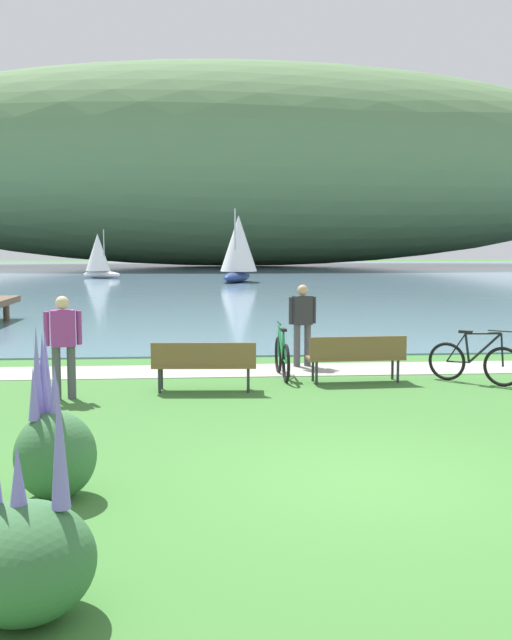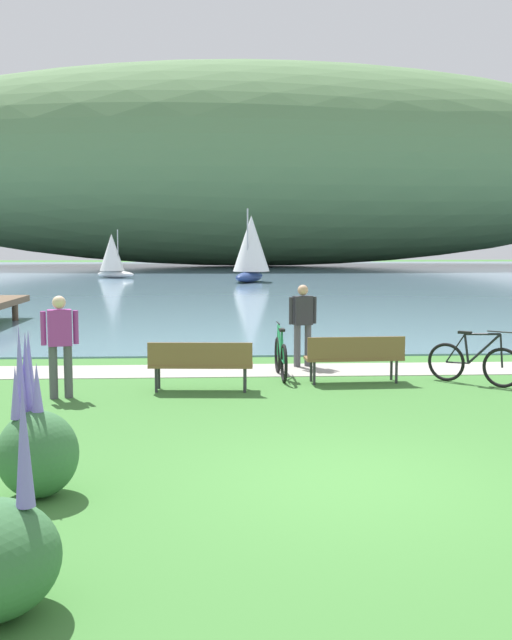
# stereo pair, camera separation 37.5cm
# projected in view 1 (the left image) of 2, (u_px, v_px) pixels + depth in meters

# --- Properties ---
(ground_plane) EXTENTS (200.00, 200.00, 0.00)m
(ground_plane) POSITION_uv_depth(u_px,v_px,m) (368.00, 480.00, 8.15)
(ground_plane) COLOR #3D7533
(bay_water) EXTENTS (180.00, 80.00, 0.04)m
(bay_water) POSITION_uv_depth(u_px,v_px,m) (222.00, 276.00, 56.56)
(bay_water) COLOR #6B8EA8
(bay_water) RESTS_ON ground
(distant_hillside) EXTENTS (91.03, 28.00, 21.18)m
(distant_hillside) POSITION_uv_depth(u_px,v_px,m) (238.00, 166.00, 79.43)
(distant_hillside) COLOR #567A4C
(distant_hillside) RESTS_ON bay_water
(shoreline_path) EXTENTS (60.00, 1.50, 0.01)m
(shoreline_path) POSITION_uv_depth(u_px,v_px,m) (289.00, 370.00, 15.14)
(shoreline_path) COLOR #A39E93
(shoreline_path) RESTS_ON ground
(park_bench_near_camera) EXTENTS (1.82, 0.56, 0.88)m
(park_bench_near_camera) POSITION_uv_depth(u_px,v_px,m) (357.00, 355.00, 13.74)
(park_bench_near_camera) COLOR brown
(park_bench_near_camera) RESTS_ON ground
(park_bench_further_along) EXTENTS (1.83, 0.60, 0.88)m
(park_bench_further_along) POSITION_uv_depth(u_px,v_px,m) (204.00, 362.00, 12.90)
(park_bench_further_along) COLOR brown
(park_bench_further_along) RESTS_ON ground
(bicycle_leaning_near_bench) EXTENTS (0.11, 1.77, 1.01)m
(bicycle_leaning_near_bench) POSITION_uv_depth(u_px,v_px,m) (282.00, 357.00, 14.30)
(bicycle_leaning_near_bench) COLOR black
(bicycle_leaning_near_bench) RESTS_ON ground
(bicycle_beside_path) EXTENTS (1.39, 1.18, 1.01)m
(bicycle_beside_path) POSITION_uv_depth(u_px,v_px,m) (475.00, 362.00, 13.69)
(bicycle_beside_path) COLOR black
(bicycle_beside_path) RESTS_ON ground
(person_at_shoreline) EXTENTS (0.59, 0.31, 1.71)m
(person_at_shoreline) POSITION_uv_depth(u_px,v_px,m) (302.00, 320.00, 15.47)
(person_at_shoreline) COLOR #4C4C51
(person_at_shoreline) RESTS_ON ground
(person_on_the_grass) EXTENTS (0.59, 0.31, 1.71)m
(person_on_the_grass) POSITION_uv_depth(u_px,v_px,m) (63.00, 340.00, 12.25)
(person_on_the_grass) COLOR #4C4C51
(person_on_the_grass) RESTS_ON ground
(echium_bush_closest_to_camera) EXTENTS (0.97, 0.97, 1.67)m
(echium_bush_closest_to_camera) POSITION_uv_depth(u_px,v_px,m) (25.00, 557.00, 5.10)
(echium_bush_closest_to_camera) COLOR #386B3D
(echium_bush_closest_to_camera) RESTS_ON ground
(echium_bush_mid_cluster) EXTENTS (0.82, 0.82, 1.76)m
(echium_bush_mid_cluster) POSITION_uv_depth(u_px,v_px,m) (54.00, 447.00, 7.53)
(echium_bush_mid_cluster) COLOR #386B3D
(echium_bush_mid_cluster) RESTS_ON ground
(sailboat_mid_bay) EXTENTS (3.06, 4.07, 4.63)m
(sailboat_mid_bay) POSITION_uv_depth(u_px,v_px,m) (238.00, 248.00, 47.42)
(sailboat_mid_bay) COLOR navy
(sailboat_mid_bay) RESTS_ON bay_water
(sailboat_far_off) EXTENTS (3.01, 2.27, 3.43)m
(sailboat_far_off) POSITION_uv_depth(u_px,v_px,m) (98.00, 255.00, 52.78)
(sailboat_far_off) COLOR white
(sailboat_far_off) RESTS_ON bay_water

